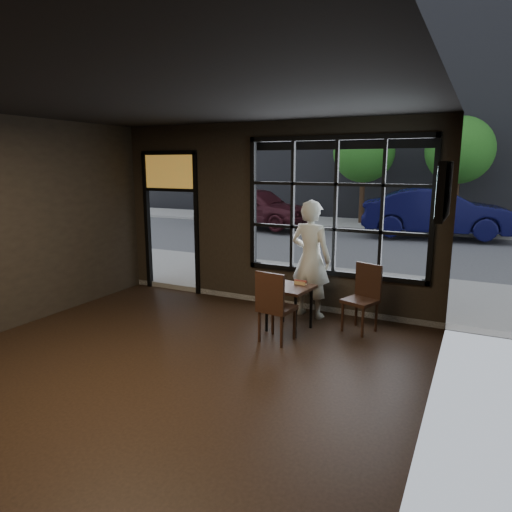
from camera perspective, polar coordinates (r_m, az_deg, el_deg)
The scene contains 18 objects.
floor at distance 5.60m, azimuth -14.35°, elevation -15.45°, with size 6.00×7.00×0.02m, color black.
ceiling at distance 5.06m, azimuth -16.24°, elevation 19.19°, with size 6.00×7.00×0.02m, color black.
wall_right at distance 3.85m, azimuth 20.53°, elevation -2.65°, with size 0.04×7.00×3.20m, color black.
window_frame at distance 7.57m, azimuth 9.90°, elevation 6.04°, with size 3.06×0.12×2.28m, color black.
stained_transom at distance 9.05m, azimuth -10.74°, elevation 10.35°, with size 1.20×0.06×0.70m, color orange.
street_asphalt at distance 28.04m, azimuth 19.57°, elevation 5.63°, with size 60.00×41.00×0.04m, color #545456.
building_across at distance 27.40m, azimuth 20.40°, elevation 21.28°, with size 28.00×12.00×15.00m, color #5B5956.
cafe_table at distance 6.98m, azimuth 4.15°, elevation -6.49°, with size 0.64×0.64×0.69m, color black.
chair_near at distance 6.49m, azimuth 2.66°, elevation -6.24°, with size 0.45×0.45×1.04m, color black.
chair_window at distance 7.02m, azimuth 12.89°, elevation -5.24°, with size 0.44×0.44×1.02m, color black.
man at distance 7.50m, azimuth 6.85°, elevation -0.38°, with size 0.70×0.46×1.93m, color silver.
hotdog at distance 7.00m, azimuth 5.58°, elevation -3.32°, with size 0.20×0.08×0.06m, color tan, non-canonical shape.
cup at distance 6.89m, azimuth 2.53°, elevation -3.36°, with size 0.12×0.12×0.10m, color silver.
tv at distance 5.84m, azimuth 22.50°, elevation 7.61°, with size 0.13×1.14×0.67m, color black.
navy_car at distance 16.48m, azimuth 21.71°, elevation 5.07°, with size 1.69×4.83×1.59m, color black.
maroon_car at distance 17.78m, azimuth 0.01°, elevation 6.18°, with size 1.81×4.50×1.53m, color #3A1219.
tree_left at distance 19.39m, azimuth 13.33°, elevation 12.51°, with size 2.46×2.46×4.20m.
tree_right at distance 19.00m, azimuth 24.09°, elevation 11.94°, with size 2.48×2.48×4.23m.
Camera 1 is at (3.35, -3.73, 2.49)m, focal length 32.00 mm.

